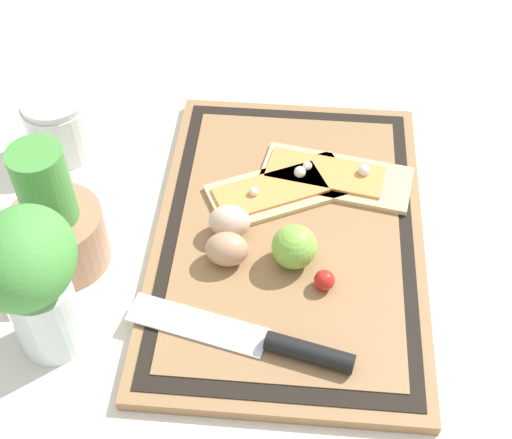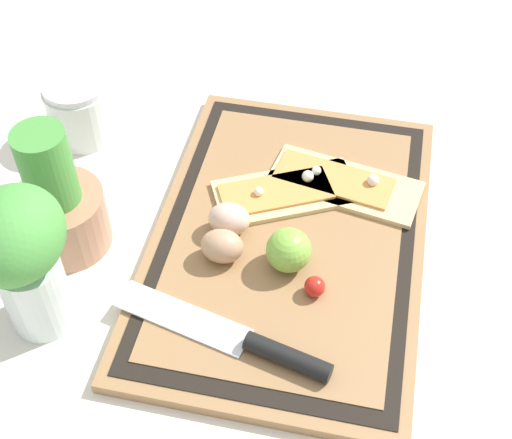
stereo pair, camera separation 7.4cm
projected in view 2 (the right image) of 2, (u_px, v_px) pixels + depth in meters
name	position (u px, v px, depth m)	size (l,w,h in m)	color
ground_plane	(288.00, 243.00, 0.92)	(6.00, 6.00, 0.00)	silver
cutting_board	(289.00, 239.00, 0.91)	(0.51, 0.34, 0.02)	#997047
pizza_slice_near	(342.00, 183.00, 0.96)	(0.12, 0.21, 0.02)	#DBBC7F
pizza_slice_far	(284.00, 192.00, 0.95)	(0.16, 0.21, 0.02)	#DBBC7F
knife	(256.00, 345.00, 0.79)	(0.09, 0.26, 0.02)	silver
egg_brown	(222.00, 246.00, 0.86)	(0.04, 0.05, 0.04)	tan
egg_pink	(229.00, 219.00, 0.89)	(0.04, 0.05, 0.04)	beige
lime	(289.00, 250.00, 0.85)	(0.06, 0.06, 0.06)	#7FB742
cherry_tomato_red	(315.00, 287.00, 0.83)	(0.03, 0.03, 0.03)	red
herb_pot	(58.00, 206.00, 0.88)	(0.11, 0.11, 0.18)	#AD7A5B
sauce_jar	(80.00, 113.00, 1.03)	(0.09, 0.09, 0.09)	silver
herb_glass	(21.00, 254.00, 0.76)	(0.12, 0.10, 0.20)	silver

